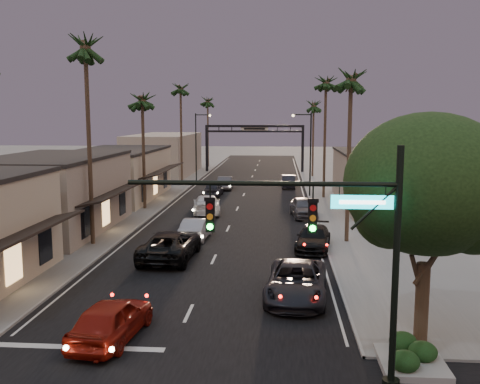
% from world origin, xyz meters
% --- Properties ---
extents(ground, '(200.00, 200.00, 0.00)m').
position_xyz_m(ground, '(0.00, 40.00, 0.00)').
color(ground, slate).
rests_on(ground, ground).
extents(road, '(14.00, 120.00, 0.02)m').
position_xyz_m(road, '(0.00, 45.00, 0.00)').
color(road, black).
rests_on(road, ground).
extents(sidewalk_left, '(5.00, 92.00, 0.12)m').
position_xyz_m(sidewalk_left, '(-9.50, 52.00, 0.06)').
color(sidewalk_left, slate).
rests_on(sidewalk_left, ground).
extents(sidewalk_right, '(5.00, 92.00, 0.12)m').
position_xyz_m(sidewalk_right, '(9.50, 52.00, 0.06)').
color(sidewalk_right, slate).
rests_on(sidewalk_right, ground).
extents(storefront_mid, '(8.00, 14.00, 5.50)m').
position_xyz_m(storefront_mid, '(-13.00, 26.00, 2.75)').
color(storefront_mid, gray).
rests_on(storefront_mid, ground).
extents(storefront_far, '(8.00, 16.00, 5.00)m').
position_xyz_m(storefront_far, '(-13.00, 42.00, 2.50)').
color(storefront_far, '#C7B698').
rests_on(storefront_far, ground).
extents(storefront_dist, '(8.00, 20.00, 6.00)m').
position_xyz_m(storefront_dist, '(-13.00, 65.00, 3.00)').
color(storefront_dist, gray).
rests_on(storefront_dist, ground).
extents(building_right, '(8.00, 18.00, 5.00)m').
position_xyz_m(building_right, '(14.00, 40.00, 2.50)').
color(building_right, gray).
rests_on(building_right, ground).
extents(traffic_signal, '(8.51, 0.22, 7.80)m').
position_xyz_m(traffic_signal, '(5.69, 4.00, 5.08)').
color(traffic_signal, black).
rests_on(traffic_signal, ground).
extents(corner_tree, '(6.20, 6.20, 8.80)m').
position_xyz_m(corner_tree, '(9.48, 7.45, 5.98)').
color(corner_tree, '#38281C').
rests_on(corner_tree, ground).
extents(planter, '(2.20, 2.60, 0.24)m').
position_xyz_m(planter, '(8.60, 5.50, 0.00)').
color(planter, gray).
rests_on(planter, ground).
extents(arch, '(15.20, 0.40, 7.27)m').
position_xyz_m(arch, '(0.00, 70.00, 5.53)').
color(arch, black).
rests_on(arch, ground).
extents(streetlight_right, '(2.13, 0.30, 9.00)m').
position_xyz_m(streetlight_right, '(6.92, 45.00, 5.33)').
color(streetlight_right, black).
rests_on(streetlight_right, ground).
extents(streetlight_left, '(2.13, 0.30, 9.00)m').
position_xyz_m(streetlight_left, '(-6.92, 58.00, 5.33)').
color(streetlight_left, black).
rests_on(streetlight_left, ground).
extents(palm_lb, '(3.20, 3.20, 15.20)m').
position_xyz_m(palm_lb, '(-8.60, 22.00, 13.39)').
color(palm_lb, '#38281C').
rests_on(palm_lb, ground).
extents(palm_lc, '(3.20, 3.20, 12.20)m').
position_xyz_m(palm_lc, '(-8.60, 36.00, 10.47)').
color(palm_lc, '#38281C').
rests_on(palm_lc, ground).
extents(palm_ld, '(3.20, 3.20, 14.20)m').
position_xyz_m(palm_ld, '(-8.60, 55.00, 12.42)').
color(palm_ld, '#38281C').
rests_on(palm_ld, ground).
extents(palm_ra, '(3.20, 3.20, 13.20)m').
position_xyz_m(palm_ra, '(8.60, 24.00, 11.44)').
color(palm_ra, '#38281C').
rests_on(palm_ra, ground).
extents(palm_rb, '(3.20, 3.20, 14.20)m').
position_xyz_m(palm_rb, '(8.60, 44.00, 12.42)').
color(palm_rb, '#38281C').
rests_on(palm_rb, ground).
extents(palm_rc, '(3.20, 3.20, 12.20)m').
position_xyz_m(palm_rc, '(8.60, 64.00, 10.47)').
color(palm_rc, '#38281C').
rests_on(palm_rc, ground).
extents(palm_far, '(3.20, 3.20, 13.20)m').
position_xyz_m(palm_far, '(-8.30, 78.00, 11.44)').
color(palm_far, '#38281C').
rests_on(palm_far, ground).
extents(oncoming_red, '(2.51, 5.09, 1.67)m').
position_xyz_m(oncoming_red, '(-2.51, 7.00, 0.83)').
color(oncoming_red, maroon).
rests_on(oncoming_red, ground).
extents(oncoming_pickup, '(3.19, 6.45, 1.76)m').
position_xyz_m(oncoming_pickup, '(-2.64, 18.89, 0.88)').
color(oncoming_pickup, black).
rests_on(oncoming_pickup, ground).
extents(oncoming_silver, '(1.89, 4.71, 1.52)m').
position_xyz_m(oncoming_silver, '(-1.89, 24.39, 0.76)').
color(oncoming_silver, '#98989D').
rests_on(oncoming_silver, ground).
extents(oncoming_white, '(3.12, 6.07, 1.68)m').
position_xyz_m(oncoming_white, '(-2.52, 34.19, 0.84)').
color(oncoming_white, silver).
rests_on(oncoming_white, ground).
extents(oncoming_dgrey, '(2.00, 4.60, 1.54)m').
position_xyz_m(oncoming_dgrey, '(-3.24, 44.67, 0.77)').
color(oncoming_dgrey, black).
rests_on(oncoming_dgrey, ground).
extents(oncoming_grey_far, '(1.83, 4.81, 1.56)m').
position_xyz_m(oncoming_grey_far, '(-2.48, 50.17, 0.78)').
color(oncoming_grey_far, '#434347').
rests_on(oncoming_grey_far, ground).
extents(curbside_near, '(3.28, 6.26, 1.68)m').
position_xyz_m(curbside_near, '(4.82, 12.32, 0.84)').
color(curbside_near, black).
rests_on(curbside_near, ground).
extents(curbside_black, '(2.78, 5.38, 1.49)m').
position_xyz_m(curbside_black, '(6.20, 22.01, 0.75)').
color(curbside_black, black).
rests_on(curbside_black, ground).
extents(curbside_grey, '(2.53, 5.14, 1.69)m').
position_xyz_m(curbside_grey, '(6.02, 33.23, 0.84)').
color(curbside_grey, '#494A4E').
rests_on(curbside_grey, ground).
extents(curbside_far, '(1.62, 4.54, 1.49)m').
position_xyz_m(curbside_far, '(5.04, 52.05, 0.75)').
color(curbside_far, black).
rests_on(curbside_far, ground).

